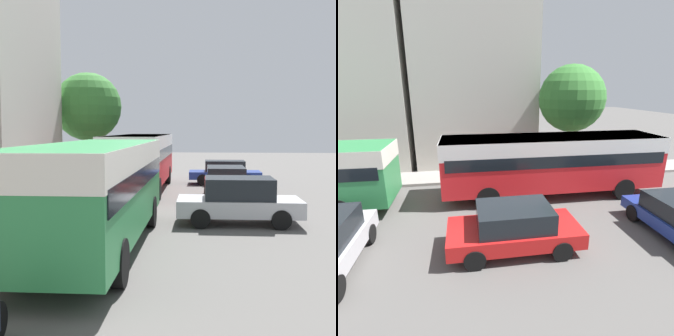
# 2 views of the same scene
# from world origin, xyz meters

# --- Properties ---
(building_far_terrace) EXTENTS (5.44, 7.51, 12.91)m
(building_far_terrace) POSITION_xyz_m (-8.92, 18.33, 6.46)
(building_far_terrace) COLOR beige
(building_far_terrace) RESTS_ON ground_plane
(bus_following) EXTENTS (2.60, 10.25, 2.86)m
(bus_following) POSITION_xyz_m (-1.92, 21.50, 1.87)
(bus_following) COLOR red
(bus_following) RESTS_ON ground_plane
(car_distant) EXTENTS (1.95, 4.20, 1.48)m
(car_distant) POSITION_xyz_m (2.30, 18.86, 0.77)
(car_distant) COLOR red
(car_distant) RESTS_ON ground_plane
(pedestrian_near_curb) EXTENTS (0.39, 0.39, 1.60)m
(pedestrian_near_curb) POSITION_xyz_m (-5.04, 19.00, 0.96)
(pedestrian_near_curb) COLOR #232838
(pedestrian_near_curb) RESTS_ON sidewalk
(street_tree) EXTENTS (3.80, 3.80, 6.17)m
(street_tree) POSITION_xyz_m (-5.21, 23.71, 4.40)
(street_tree) COLOR brown
(street_tree) RESTS_ON sidewalk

